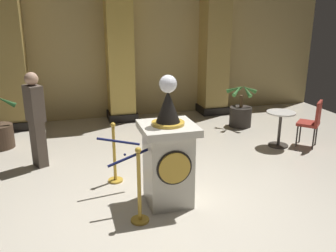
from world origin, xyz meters
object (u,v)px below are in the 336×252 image
at_px(potted_palm_right, 241,113).
at_px(pedestal_clock, 168,155).
at_px(stanchion_far, 139,196).
at_px(cafe_chair_red, 313,120).
at_px(bystander_guest, 36,118).
at_px(cafe_table, 280,124).
at_px(stanchion_near, 115,161).

bearing_deg(potted_palm_right, pedestal_clock, -131.39).
height_order(stanchion_far, cafe_chair_red, stanchion_far).
relative_size(pedestal_clock, bystander_guest, 1.10).
distance_m(pedestal_clock, stanchion_far, 0.72).
bearing_deg(pedestal_clock, cafe_chair_red, 22.00).
distance_m(pedestal_clock, bystander_guest, 2.64).
bearing_deg(cafe_table, bystander_guest, 176.34).
distance_m(pedestal_clock, cafe_chair_red, 3.69).
distance_m(pedestal_clock, potted_palm_right, 4.10).
distance_m(stanchion_near, cafe_table, 3.53).
bearing_deg(stanchion_near, cafe_chair_red, 7.02).
bearing_deg(cafe_chair_red, stanchion_near, -172.98).
bearing_deg(cafe_chair_red, cafe_table, 161.16).
bearing_deg(cafe_table, stanchion_far, -149.24).
height_order(pedestal_clock, stanchion_near, pedestal_clock).
height_order(pedestal_clock, cafe_table, pedestal_clock).
height_order(pedestal_clock, stanchion_far, pedestal_clock).
bearing_deg(potted_palm_right, stanchion_near, -146.81).
xyz_separation_m(stanchion_far, potted_palm_right, (3.19, 3.45, -0.04)).
xyz_separation_m(pedestal_clock, cafe_chair_red, (3.42, 1.38, -0.15)).
bearing_deg(cafe_chair_red, pedestal_clock, -158.00).
height_order(pedestal_clock, potted_palm_right, pedestal_clock).
height_order(potted_palm_right, cafe_table, potted_palm_right).
relative_size(pedestal_clock, cafe_table, 2.53).
bearing_deg(stanchion_near, bystander_guest, 140.08).
xyz_separation_m(bystander_guest, cafe_table, (4.65, -0.30, -0.43)).
height_order(stanchion_near, stanchion_far, stanchion_far).
distance_m(cafe_table, cafe_chair_red, 0.64).
xyz_separation_m(stanchion_far, bystander_guest, (-1.34, 2.27, 0.53)).
distance_m(stanchion_far, cafe_table, 3.86).
xyz_separation_m(potted_palm_right, cafe_chair_red, (0.72, -1.68, 0.25)).
distance_m(pedestal_clock, stanchion_near, 1.15).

